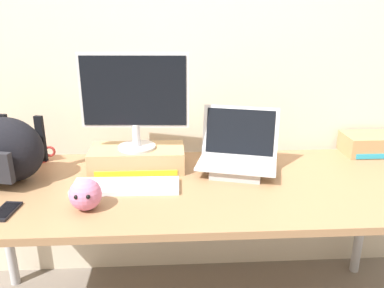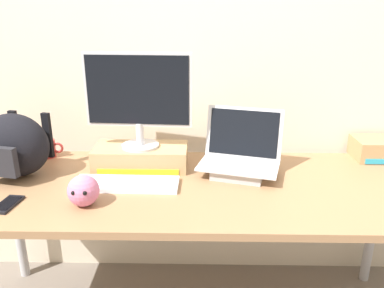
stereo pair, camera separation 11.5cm
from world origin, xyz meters
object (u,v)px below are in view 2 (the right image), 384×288
(desktop_monitor, at_px, (138,97))
(cell_phone, at_px, (8,204))
(coffee_mug, at_px, (48,149))
(messenger_backpack, at_px, (14,145))
(toner_box_yellow, at_px, (141,157))
(plush_toy, at_px, (83,191))
(open_laptop, at_px, (240,161))
(external_keyboard, at_px, (126,184))

(desktop_monitor, relative_size, cell_phone, 3.34)
(coffee_mug, bearing_deg, messenger_backpack, -103.37)
(toner_box_yellow, bearing_deg, coffee_mug, 166.38)
(toner_box_yellow, height_order, plush_toy, plush_toy)
(desktop_monitor, height_order, cell_phone, desktop_monitor)
(open_laptop, bearing_deg, desktop_monitor, -172.84)
(messenger_backpack, xyz_separation_m, plush_toy, (0.38, -0.27, -0.08))
(desktop_monitor, height_order, messenger_backpack, desktop_monitor)
(external_keyboard, relative_size, cell_phone, 3.08)
(external_keyboard, height_order, plush_toy, plush_toy)
(desktop_monitor, relative_size, plush_toy, 4.01)
(toner_box_yellow, distance_m, coffee_mug, 0.50)
(external_keyboard, height_order, coffee_mug, coffee_mug)
(coffee_mug, height_order, plush_toy, plush_toy)
(open_laptop, bearing_deg, external_keyboard, -147.79)
(toner_box_yellow, relative_size, external_keyboard, 0.97)
(desktop_monitor, relative_size, coffee_mug, 4.06)
(messenger_backpack, distance_m, coffee_mug, 0.25)
(toner_box_yellow, relative_size, cell_phone, 3.00)
(external_keyboard, relative_size, messenger_backpack, 1.25)
(messenger_backpack, bearing_deg, plush_toy, -23.51)
(desktop_monitor, bearing_deg, plush_toy, -109.13)
(open_laptop, height_order, messenger_backpack, open_laptop)
(toner_box_yellow, distance_m, open_laptop, 0.46)
(external_keyboard, bearing_deg, open_laptop, 17.88)
(desktop_monitor, bearing_deg, messenger_backpack, -164.95)
(desktop_monitor, bearing_deg, external_keyboard, -94.89)
(coffee_mug, bearing_deg, open_laptop, -11.21)
(open_laptop, xyz_separation_m, messenger_backpack, (-0.99, -0.04, 0.08))
(toner_box_yellow, xyz_separation_m, plush_toy, (-0.16, -0.38, 0.01))
(open_laptop, height_order, plush_toy, open_laptop)
(external_keyboard, distance_m, plush_toy, 0.22)
(messenger_backpack, height_order, cell_phone, messenger_backpack)
(desktop_monitor, distance_m, messenger_backpack, 0.58)
(open_laptop, distance_m, plush_toy, 0.69)
(toner_box_yellow, height_order, external_keyboard, toner_box_yellow)
(open_laptop, relative_size, messenger_backpack, 1.12)
(desktop_monitor, bearing_deg, open_laptop, -4.69)
(open_laptop, xyz_separation_m, cell_phone, (-0.91, -0.32, -0.05))
(toner_box_yellow, xyz_separation_m, coffee_mug, (-0.48, 0.12, -0.01))
(external_keyboard, distance_m, cell_phone, 0.46)
(open_laptop, xyz_separation_m, external_keyboard, (-0.49, -0.15, -0.05))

